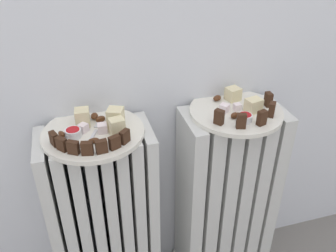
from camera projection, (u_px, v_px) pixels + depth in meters
radiator_left at (105, 225)px, 1.11m from camera, size 0.31×0.17×0.66m
radiator_right at (226, 200)px, 1.20m from camera, size 0.31×0.17×0.66m
plate_left at (93, 133)px, 0.93m from camera, size 0.26×0.26×0.01m
plate_right at (236, 112)px, 1.02m from camera, size 0.26×0.26×0.01m
dark_cake_slice_left_0 at (54, 139)px, 0.86m from camera, size 0.02×0.03×0.03m
dark_cake_slice_left_1 at (62, 144)px, 0.85m from camera, size 0.03×0.03×0.03m
dark_cake_slice_left_2 at (73, 148)px, 0.83m from camera, size 0.03×0.03×0.03m
dark_cake_slice_left_3 at (87, 148)px, 0.83m from camera, size 0.03×0.02×0.03m
dark_cake_slice_left_4 at (102, 147)px, 0.84m from camera, size 0.03×0.02×0.03m
dark_cake_slice_left_5 at (115, 142)px, 0.85m from camera, size 0.03×0.02×0.03m
dark_cake_slice_left_6 at (125, 137)px, 0.87m from camera, size 0.03×0.03×0.03m
marble_cake_slice_left_0 at (117, 127)px, 0.90m from camera, size 0.04×0.04×0.04m
marble_cake_slice_left_1 at (82, 117)px, 0.94m from camera, size 0.04×0.04×0.05m
marble_cake_slice_left_2 at (116, 117)px, 0.94m from camera, size 0.05×0.05×0.05m
turkish_delight_left_0 at (102, 128)px, 0.91m from camera, size 0.02×0.02×0.02m
turkish_delight_left_1 at (83, 128)px, 0.92m from camera, size 0.03×0.03×0.02m
medjool_date_left_0 at (94, 116)px, 0.98m from camera, size 0.02×0.03×0.02m
medjool_date_left_1 at (62, 134)px, 0.90m from camera, size 0.02×0.03×0.01m
medjool_date_left_2 at (93, 141)px, 0.88m from camera, size 0.03×0.02×0.01m
medjool_date_left_3 at (101, 119)px, 0.96m from camera, size 0.03×0.02×0.02m
jam_bowl_left at (73, 133)px, 0.90m from camera, size 0.04×0.04×0.02m
dark_cake_slice_right_0 at (219, 117)px, 0.94m from camera, size 0.03×0.03×0.04m
dark_cake_slice_right_1 at (241, 121)px, 0.93m from camera, size 0.03×0.02×0.04m
dark_cake_slice_right_2 at (262, 118)px, 0.94m from camera, size 0.03×0.02×0.04m
dark_cake_slice_right_3 at (272, 109)px, 0.98m from camera, size 0.03×0.03×0.04m
dark_cake_slice_right_4 at (268, 99)px, 1.03m from camera, size 0.02×0.02×0.04m
marble_cake_slice_right_0 at (254, 105)px, 1.00m from camera, size 0.05×0.04×0.04m
marble_cake_slice_right_1 at (233, 94)px, 1.06m from camera, size 0.05×0.04×0.04m
turkish_delight_right_0 at (237, 107)px, 1.01m from camera, size 0.02×0.02×0.02m
turkish_delight_right_1 at (224, 108)px, 1.00m from camera, size 0.03×0.03×0.02m
medjool_date_right_0 at (217, 98)px, 1.06m from camera, size 0.03×0.03×0.02m
medjool_date_right_1 at (234, 115)px, 0.98m from camera, size 0.03×0.03×0.02m
jam_bowl_right at (245, 117)px, 0.96m from camera, size 0.04×0.04×0.02m
fork at (95, 131)px, 0.92m from camera, size 0.05×0.10×0.00m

